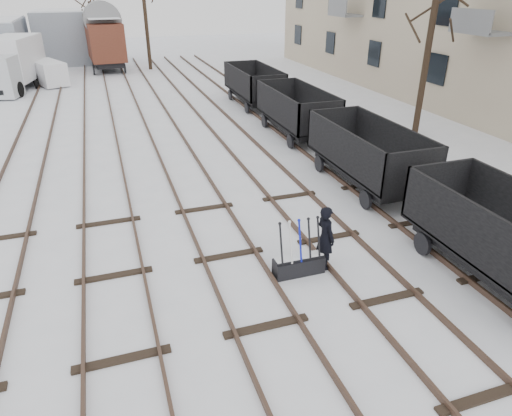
{
  "coord_description": "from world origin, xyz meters",
  "views": [
    {
      "loc": [
        -2.65,
        -7.17,
        6.66
      ],
      "look_at": [
        0.87,
        3.26,
        1.2
      ],
      "focal_mm": 32.0,
      "sensor_mm": 36.0,
      "label": 1
    }
  ],
  "objects_px": {
    "worker": "(325,237)",
    "freight_wagon_a": "(506,253)",
    "box_van_wagon": "(105,40)",
    "lorry": "(12,63)",
    "panel_van": "(48,73)",
    "ground_frame": "(299,264)"
  },
  "relations": [
    {
      "from": "worker",
      "to": "lorry",
      "type": "distance_m",
      "value": 28.57
    },
    {
      "from": "freight_wagon_a",
      "to": "box_van_wagon",
      "type": "distance_m",
      "value": 35.39
    },
    {
      "from": "box_van_wagon",
      "to": "lorry",
      "type": "bearing_deg",
      "value": -141.01
    },
    {
      "from": "worker",
      "to": "panel_van",
      "type": "relative_size",
      "value": 0.42
    },
    {
      "from": "ground_frame",
      "to": "worker",
      "type": "relative_size",
      "value": 0.87
    },
    {
      "from": "worker",
      "to": "panel_van",
      "type": "xyz_separation_m",
      "value": [
        -8.28,
        27.59,
        0.0
      ]
    },
    {
      "from": "box_van_wagon",
      "to": "lorry",
      "type": "relative_size",
      "value": 0.73
    },
    {
      "from": "freight_wagon_a",
      "to": "lorry",
      "type": "distance_m",
      "value": 31.96
    },
    {
      "from": "ground_frame",
      "to": "lorry",
      "type": "xyz_separation_m",
      "value": [
        -9.6,
        26.72,
        1.45
      ]
    },
    {
      "from": "lorry",
      "to": "panel_van",
      "type": "distance_m",
      "value": 2.45
    },
    {
      "from": "worker",
      "to": "panel_van",
      "type": "bearing_deg",
      "value": 7.66
    },
    {
      "from": "panel_van",
      "to": "box_van_wagon",
      "type": "bearing_deg",
      "value": 26.4
    },
    {
      "from": "freight_wagon_a",
      "to": "box_van_wagon",
      "type": "bearing_deg",
      "value": 102.68
    },
    {
      "from": "lorry",
      "to": "panel_van",
      "type": "height_order",
      "value": "lorry"
    },
    {
      "from": "lorry",
      "to": "panel_van",
      "type": "xyz_separation_m",
      "value": [
        2.07,
        0.97,
        -0.88
      ]
    },
    {
      "from": "ground_frame",
      "to": "freight_wagon_a",
      "type": "xyz_separation_m",
      "value": [
        4.53,
        -1.94,
        0.56
      ]
    },
    {
      "from": "ground_frame",
      "to": "panel_van",
      "type": "relative_size",
      "value": 0.36
    },
    {
      "from": "ground_frame",
      "to": "freight_wagon_a",
      "type": "height_order",
      "value": "freight_wagon_a"
    },
    {
      "from": "worker",
      "to": "freight_wagon_a",
      "type": "bearing_deg",
      "value": -127.33
    },
    {
      "from": "worker",
      "to": "freight_wagon_a",
      "type": "relative_size",
      "value": 0.32
    },
    {
      "from": "box_van_wagon",
      "to": "worker",
      "type": "bearing_deg",
      "value": -86.51
    },
    {
      "from": "worker",
      "to": "box_van_wagon",
      "type": "bearing_deg",
      "value": -2.06
    }
  ]
}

